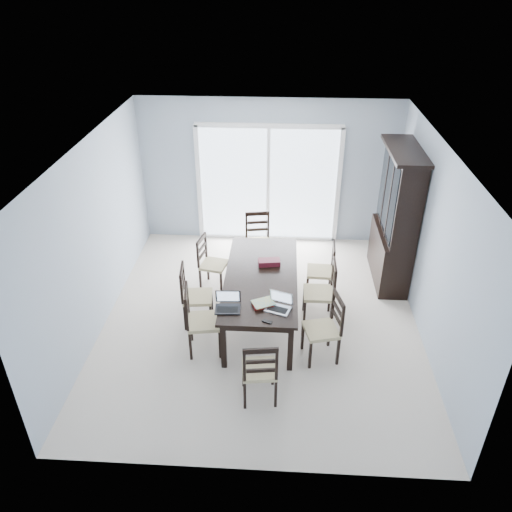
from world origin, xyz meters
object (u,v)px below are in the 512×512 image
(chair_left_far, at_px, (208,257))
(laptop_silver, at_px, (278,306))
(chair_right_far, at_px, (326,265))
(laptop_dark, at_px, (228,306))
(chair_right_mid, at_px, (326,286))
(chair_right_near, at_px, (329,321))
(chair_end_near, at_px, (260,366))
(chair_end_far, at_px, (258,234))
(chair_left_mid, at_px, (191,290))
(game_box, at_px, (269,262))
(cell_phone, at_px, (267,321))
(chair_left_near, at_px, (196,314))
(dining_table, at_px, (261,281))
(china_hutch, at_px, (396,219))
(hot_tub, at_px, (226,190))

(chair_left_far, xyz_separation_m, laptop_silver, (1.11, -1.57, 0.27))
(chair_right_far, xyz_separation_m, laptop_dark, (-1.34, -1.49, 0.26))
(laptop_dark, bearing_deg, chair_right_mid, 31.22)
(chair_right_near, bearing_deg, chair_end_near, 121.56)
(chair_end_far, bearing_deg, chair_right_near, 104.29)
(chair_left_mid, distance_m, game_box, 1.18)
(chair_right_near, bearing_deg, cell_phone, 95.95)
(chair_end_far, xyz_separation_m, cell_phone, (0.25, -2.54, 0.18))
(chair_right_far, height_order, chair_end_near, chair_end_near)
(laptop_silver, height_order, cell_phone, laptop_silver)
(chair_right_far, distance_m, game_box, 0.97)
(chair_left_near, xyz_separation_m, laptop_silver, (1.05, -0.06, 0.20))
(chair_left_far, distance_m, laptop_silver, 1.94)
(chair_right_far, distance_m, laptop_dark, 2.02)
(dining_table, relative_size, chair_left_near, 1.95)
(chair_right_mid, bearing_deg, chair_left_near, 114.26)
(chair_left_mid, distance_m, laptop_silver, 1.41)
(dining_table, xyz_separation_m, chair_end_near, (0.07, -1.57, -0.11))
(cell_phone, height_order, game_box, game_box)
(laptop_dark, bearing_deg, cell_phone, -25.28)
(chair_right_near, xyz_separation_m, chair_end_far, (-1.03, 2.26, 0.00))
(china_hutch, relative_size, chair_right_far, 2.15)
(chair_right_mid, bearing_deg, chair_right_far, -4.25)
(chair_right_near, height_order, chair_end_near, chair_right_near)
(dining_table, relative_size, chair_left_mid, 2.06)
(chair_right_far, xyz_separation_m, hot_tub, (-1.85, 2.90, -0.08))
(chair_right_far, xyz_separation_m, laptop_silver, (-0.71, -1.45, 0.26))
(chair_right_mid, xyz_separation_m, chair_end_near, (-0.84, -1.64, -0.02))
(chair_left_mid, height_order, chair_left_far, chair_left_mid)
(laptop_dark, bearing_deg, chair_end_near, -62.91)
(dining_table, bearing_deg, chair_right_far, 36.15)
(chair_right_near, bearing_deg, chair_right_mid, -14.45)
(china_hutch, bearing_deg, cell_phone, -130.16)
(chair_right_far, distance_m, cell_phone, 1.90)
(dining_table, bearing_deg, china_hutch, 31.71)
(game_box, bearing_deg, hot_tub, 106.80)
(chair_left_near, bearing_deg, chair_end_far, 154.58)
(game_box, bearing_deg, chair_end_far, 100.55)
(dining_table, height_order, chair_right_mid, chair_right_mid)
(chair_left_near, xyz_separation_m, game_box, (0.90, 1.01, 0.19))
(chair_left_mid, distance_m, chair_right_far, 2.10)
(chair_left_far, height_order, hot_tub, chair_left_far)
(chair_right_mid, relative_size, hot_tub, 0.61)
(chair_left_far, distance_m, chair_right_far, 1.82)
(china_hutch, distance_m, chair_right_far, 1.31)
(chair_left_near, relative_size, game_box, 3.63)
(chair_left_mid, relative_size, chair_right_far, 1.04)
(game_box, bearing_deg, cell_phone, -88.93)
(dining_table, height_order, cell_phone, cell_phone)
(laptop_dark, bearing_deg, chair_end_far, 81.23)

